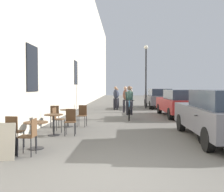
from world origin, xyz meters
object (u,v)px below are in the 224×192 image
at_px(cafe_chair_mid_toward_wall, 57,118).
at_px(cafe_chair_far_toward_street, 55,114).
at_px(cafe_chair_far_toward_wall, 82,114).
at_px(sandwich_board_sign, 3,141).
at_px(cafe_table_near, 36,129).
at_px(parked_car_second, 179,103).
at_px(parked_car_third, 158,98).
at_px(cafe_chair_mid_toward_street, 70,120).
at_px(parked_car_nearest, 221,114).
at_px(cafe_chair_near_toward_street, 14,130).
at_px(pedestrian_far, 117,97).
at_px(pedestrian_furthest, 131,95).
at_px(pedestrian_near, 125,98).
at_px(street_lamp, 146,68).
at_px(cafe_chair_near_toward_wall, 30,134).
at_px(cafe_table_mid, 54,120).
at_px(pedestrian_mid, 116,97).
at_px(cyclist_on_bicycle, 129,103).
at_px(parked_motorcycle, 217,136).

relative_size(cafe_chair_mid_toward_wall, cafe_chair_far_toward_street, 1.00).
bearing_deg(cafe_chair_far_toward_wall, sandwich_board_sign, -103.02).
bearing_deg(cafe_chair_far_toward_street, cafe_table_near, -82.41).
height_order(parked_car_second, parked_car_third, parked_car_third).
bearing_deg(parked_car_third, cafe_chair_mid_toward_street, -112.99).
bearing_deg(parked_car_nearest, cafe_chair_near_toward_street, -168.03).
xyz_separation_m(pedestrian_far, parked_car_second, (3.57, -5.80, -0.11)).
xyz_separation_m(pedestrian_furthest, parked_car_second, (2.34, -7.79, -0.17)).
height_order(pedestrian_near, street_lamp, street_lamp).
height_order(cafe_chair_near_toward_wall, cafe_table_mid, cafe_chair_near_toward_wall).
xyz_separation_m(cafe_chair_mid_toward_street, pedestrian_near, (2.03, 7.48, 0.44)).
bearing_deg(parked_car_third, pedestrian_far, -179.42).
xyz_separation_m(sandwich_board_sign, pedestrian_mid, (2.31, 12.16, 0.54)).
distance_m(cyclist_on_bicycle, parked_car_second, 2.99).
bearing_deg(parked_motorcycle, cyclist_on_bicycle, 107.75).
xyz_separation_m(cafe_chair_far_toward_street, pedestrian_far, (2.43, 9.48, 0.37)).
bearing_deg(pedestrian_near, sandwich_board_sign, -106.16).
bearing_deg(parked_car_nearest, pedestrian_mid, 108.98).
distance_m(cafe_chair_near_toward_street, cyclist_on_bicycle, 7.08).
bearing_deg(parked_car_second, cafe_chair_far_toward_street, -148.44).
bearing_deg(pedestrian_furthest, cyclist_on_bicycle, -93.03).
distance_m(parked_car_second, parked_motorcycle, 7.38).
bearing_deg(pedestrian_near, cafe_chair_mid_toward_street, -105.19).
height_order(cafe_chair_far_toward_street, cyclist_on_bicycle, cyclist_on_bicycle).
distance_m(cafe_chair_mid_toward_wall, parked_car_nearest, 5.61).
relative_size(cafe_chair_mid_toward_street, pedestrian_furthest, 0.53).
height_order(cafe_table_mid, pedestrian_furthest, pedestrian_furthest).
bearing_deg(cafe_chair_mid_toward_street, pedestrian_furthest, 78.62).
relative_size(sandwich_board_sign, parked_car_second, 0.19).
bearing_deg(cafe_chair_mid_toward_wall, street_lamp, 66.72).
bearing_deg(cafe_chair_mid_toward_wall, pedestrian_mid, 77.12).
bearing_deg(pedestrian_far, cafe_chair_near_toward_wall, -97.83).
height_order(sandwich_board_sign, street_lamp, street_lamp).
relative_size(pedestrian_near, parked_motorcycle, 0.79).
relative_size(cafe_chair_far_toward_street, parked_car_second, 0.21).
relative_size(cafe_table_near, cafe_chair_mid_toward_street, 0.81).
relative_size(parked_car_nearest, parked_car_second, 1.03).
xyz_separation_m(cafe_chair_near_toward_street, cafe_chair_mid_toward_wall, (0.47, 2.57, 0.00)).
xyz_separation_m(cafe_table_mid, cafe_chair_far_toward_street, (-0.45, 1.74, -0.00)).
relative_size(cafe_chair_near_toward_wall, pedestrian_far, 0.56).
bearing_deg(pedestrian_near, parked_motorcycle, -77.15).
bearing_deg(parked_motorcycle, cafe_chair_near_toward_wall, -173.54).
xyz_separation_m(cafe_chair_mid_toward_street, pedestrian_far, (1.42, 11.14, 0.37)).
distance_m(pedestrian_far, parked_car_second, 6.81).
relative_size(cafe_chair_near_toward_street, parked_motorcycle, 0.42).
bearing_deg(pedestrian_far, cafe_chair_mid_toward_street, -97.27).
bearing_deg(cafe_table_near, street_lamp, 71.40).
distance_m(cafe_table_near, cafe_chair_near_toward_street, 0.58).
bearing_deg(parked_car_third, pedestrian_near, -126.25).
xyz_separation_m(pedestrian_mid, pedestrian_far, (0.06, 1.82, -0.07)).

